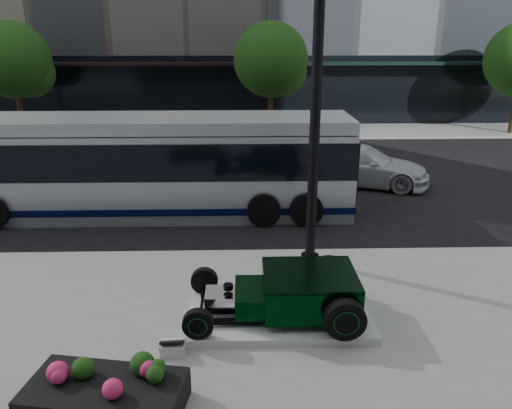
{
  "coord_description": "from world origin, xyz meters",
  "views": [
    {
      "loc": [
        -0.48,
        -13.35,
        5.24
      ],
      "look_at": [
        -0.16,
        -1.67,
        1.2
      ],
      "focal_mm": 35.0,
      "sensor_mm": 36.0,
      "label": 1
    }
  ],
  "objects_px": {
    "transit_bus": "(149,165)",
    "white_sedan": "(360,165)",
    "hot_rod": "(298,292)",
    "lamppost": "(315,112)",
    "flower_planter": "(105,395)"
  },
  "relations": [
    {
      "from": "transit_bus",
      "to": "white_sedan",
      "type": "xyz_separation_m",
      "value": [
        7.02,
        2.83,
        -0.78
      ]
    },
    {
      "from": "hot_rod",
      "to": "transit_bus",
      "type": "distance_m",
      "value": 7.48
    },
    {
      "from": "lamppost",
      "to": "flower_planter",
      "type": "xyz_separation_m",
      "value": [
        -3.54,
        -4.78,
        -3.26
      ]
    },
    {
      "from": "lamppost",
      "to": "transit_bus",
      "type": "bearing_deg",
      "value": 137.85
    },
    {
      "from": "lamppost",
      "to": "white_sedan",
      "type": "relative_size",
      "value": 1.56
    },
    {
      "from": "hot_rod",
      "to": "white_sedan",
      "type": "xyz_separation_m",
      "value": [
        3.23,
        9.23,
        0.01
      ]
    },
    {
      "from": "flower_planter",
      "to": "white_sedan",
      "type": "distance_m",
      "value": 13.11
    },
    {
      "from": "white_sedan",
      "to": "hot_rod",
      "type": "bearing_deg",
      "value": -179.62
    },
    {
      "from": "lamppost",
      "to": "flower_planter",
      "type": "bearing_deg",
      "value": -126.51
    },
    {
      "from": "lamppost",
      "to": "transit_bus",
      "type": "relative_size",
      "value": 0.63
    },
    {
      "from": "transit_bus",
      "to": "white_sedan",
      "type": "height_order",
      "value": "transit_bus"
    },
    {
      "from": "lamppost",
      "to": "white_sedan",
      "type": "distance_m",
      "value": 7.85
    },
    {
      "from": "white_sedan",
      "to": "flower_planter",
      "type": "bearing_deg",
      "value": 171.42
    },
    {
      "from": "lamppost",
      "to": "white_sedan",
      "type": "xyz_separation_m",
      "value": [
        2.67,
        6.77,
        -2.93
      ]
    },
    {
      "from": "transit_bus",
      "to": "white_sedan",
      "type": "relative_size",
      "value": 2.47
    }
  ]
}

